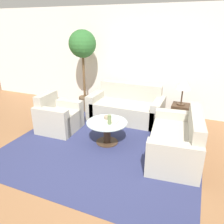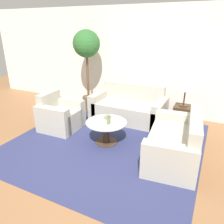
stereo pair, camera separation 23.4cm
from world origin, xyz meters
TOP-DOWN VIEW (x-y plane):
  - ground_plane at (0.00, 0.00)m, footprint 14.00×14.00m
  - wall_back at (0.00, 2.75)m, footprint 10.00×0.06m
  - rug at (-0.05, 0.75)m, footprint 3.51×3.38m
  - sofa_main at (-0.09, 2.02)m, footprint 1.74×0.84m
  - armchair at (-1.28, 0.88)m, footprint 0.80×0.83m
  - loveseat at (1.27, 0.78)m, footprint 0.95×1.56m
  - coffee_table at (-0.05, 0.75)m, footprint 0.78×0.78m
  - side_table at (1.15, 2.03)m, footprint 0.37×0.37m
  - table_lamp at (1.15, 2.03)m, footprint 0.32×0.32m
  - potted_plant at (-1.31, 2.16)m, footprint 0.67×0.67m
  - vase at (0.03, 0.68)m, footprint 0.07×0.07m
  - bowl at (-0.11, 0.90)m, footprint 0.15×0.15m
  - book_stack at (0.06, 0.78)m, footprint 0.20×0.14m

SIDE VIEW (x-z plane):
  - ground_plane at x=0.00m, z-range 0.00..0.00m
  - rug at x=-0.05m, z-range 0.00..0.01m
  - side_table at x=1.15m, z-range 0.00..0.53m
  - loveseat at x=1.27m, z-range -0.13..0.68m
  - sofa_main at x=-0.09m, z-range -0.14..0.69m
  - armchair at x=-1.28m, z-range -0.12..0.68m
  - coffee_table at x=-0.05m, z-range 0.06..0.50m
  - book_stack at x=0.06m, z-range 0.44..0.48m
  - bowl at x=-0.11m, z-range 0.44..0.49m
  - vase at x=0.03m, z-range 0.44..0.62m
  - table_lamp at x=1.15m, z-range 0.69..1.30m
  - wall_back at x=0.00m, z-range 0.00..2.60m
  - potted_plant at x=-1.31m, z-range 0.51..2.56m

